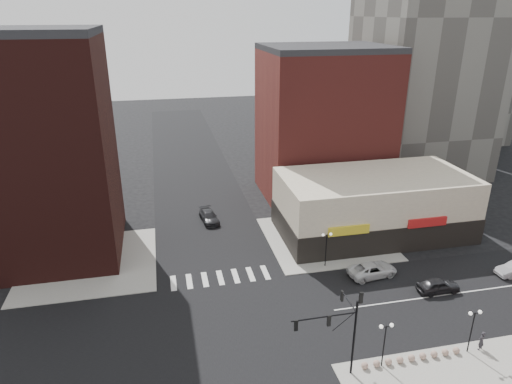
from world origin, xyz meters
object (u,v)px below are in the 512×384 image
object	(u,v)px
traffic_signal	(342,322)
dark_sedan_east	(438,286)
street_lamp_ne	(327,241)
pedestrian	(481,341)
street_lamp_se_b	(474,321)
white_suv	(372,270)
street_lamp_se_a	(385,334)
dark_sedan_north	(209,217)

from	to	relation	value
traffic_signal	dark_sedan_east	size ratio (longest dim) A/B	1.75
street_lamp_ne	pedestrian	xyz separation A→B (m)	(8.22, -16.00, -2.26)
street_lamp_se_b	white_suv	distance (m)	13.55
traffic_signal	dark_sedan_east	distance (m)	17.35
street_lamp_se_a	pedestrian	bearing A→B (deg)	0.00
dark_sedan_east	pedestrian	xyz separation A→B (m)	(-1.52, -8.72, 0.27)
dark_sedan_east	street_lamp_ne	bearing A→B (deg)	54.25
street_lamp_se_b	dark_sedan_east	bearing A→B (deg)	72.59
traffic_signal	pedestrian	size ratio (longest dim) A/B	4.28
street_lamp_ne	dark_sedan_east	distance (m)	12.42
dark_sedan_north	white_suv	bearing A→B (deg)	-55.94
street_lamp_se_a	pedestrian	world-z (taller)	street_lamp_se_a
dark_sedan_north	dark_sedan_east	bearing A→B (deg)	-53.94
dark_sedan_north	pedestrian	distance (m)	36.65
traffic_signal	dark_sedan_north	xyz separation A→B (m)	(-6.80, 30.68, -4.23)
street_lamp_se_b	street_lamp_ne	distance (m)	17.46
street_lamp_se_a	white_suv	size ratio (longest dim) A/B	0.75
dark_sedan_east	traffic_signal	bearing A→B (deg)	121.56
traffic_signal	white_suv	size ratio (longest dim) A/B	1.40
street_lamp_ne	dark_sedan_north	distance (m)	19.00
traffic_signal	dark_sedan_north	world-z (taller)	traffic_signal
street_lamp_ne	dark_sedan_north	world-z (taller)	street_lamp_ne
white_suv	dark_sedan_east	size ratio (longest dim) A/B	1.25
traffic_signal	pedestrian	bearing A→B (deg)	-0.75
street_lamp_se_b	pedestrian	xyz separation A→B (m)	(1.22, 0.00, -2.26)
dark_sedan_east	pedestrian	distance (m)	8.86
traffic_signal	pedestrian	world-z (taller)	traffic_signal
street_lamp_se_b	dark_sedan_east	size ratio (longest dim) A/B	0.94
street_lamp_se_a	white_suv	bearing A→B (deg)	67.50
pedestrian	dark_sedan_east	bearing A→B (deg)	-123.33
street_lamp_se_a	street_lamp_ne	xyz separation A→B (m)	(1.00, 16.00, 0.00)
street_lamp_se_a	white_suv	world-z (taller)	street_lamp_se_a
white_suv	street_lamp_se_b	bearing A→B (deg)	-175.74
white_suv	street_lamp_ne	bearing A→B (deg)	49.30
street_lamp_se_b	pedestrian	bearing A→B (deg)	0.00
white_suv	dark_sedan_north	size ratio (longest dim) A/B	1.10
dark_sedan_north	street_lamp_ne	bearing A→B (deg)	-59.94
street_lamp_se_b	dark_sedan_north	world-z (taller)	street_lamp_se_b
street_lamp_se_a	street_lamp_se_b	distance (m)	8.00
street_lamp_se_b	street_lamp_ne	xyz separation A→B (m)	(-7.00, 16.00, 0.00)
street_lamp_se_a	dark_sedan_east	size ratio (longest dim) A/B	0.94
street_lamp_se_b	dark_sedan_north	bearing A→B (deg)	121.04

